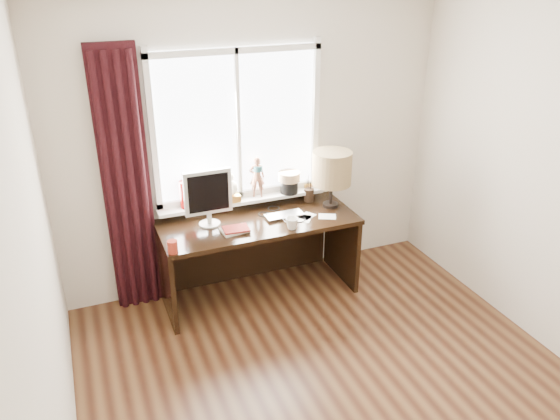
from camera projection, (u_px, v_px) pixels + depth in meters
name	position (u px, v px, depth m)	size (l,w,h in m)	color
floor	(356.00, 416.00, 3.67)	(3.50, 4.00, 0.00)	brown
ceiling	(388.00, 5.00, 2.58)	(3.50, 4.00, 0.00)	white
wall_back	(254.00, 145.00, 4.81)	(3.50, 2.60, 0.00)	beige
wall_left	(41.00, 313.00, 2.54)	(4.00, 2.60, 0.00)	beige
laptop	(285.00, 215.00, 4.75)	(0.34, 0.22, 0.03)	silver
mug	(292.00, 223.00, 4.52)	(0.11, 0.10, 0.11)	white
red_cup	(173.00, 247.00, 4.15)	(0.08, 0.08, 0.10)	maroon
window	(241.00, 148.00, 4.72)	(1.52, 0.23, 1.40)	white
curtain	(127.00, 186.00, 4.43)	(0.38, 0.09, 2.25)	black
desk	(255.00, 240.00, 4.88)	(1.70, 0.70, 0.75)	black
monitor	(208.00, 195.00, 4.50)	(0.40, 0.18, 0.49)	beige
notebook_stack	(235.00, 230.00, 4.50)	(0.24, 0.18, 0.03)	beige
brush_holder	(309.00, 195.00, 5.04)	(0.09, 0.09, 0.25)	black
icon_frame	(309.00, 190.00, 5.13)	(0.10, 0.03, 0.13)	gold
table_lamp	(332.00, 169.00, 4.81)	(0.35, 0.35, 0.52)	black
loose_papers	(313.00, 217.00, 4.75)	(0.38, 0.24, 0.00)	white
desk_cables	(282.00, 214.00, 4.79)	(0.40, 0.44, 0.01)	black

